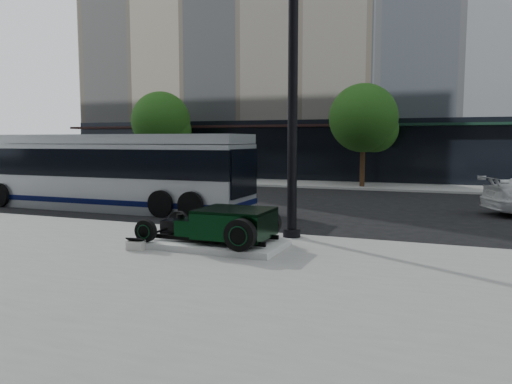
% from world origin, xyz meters
% --- Properties ---
extents(ground, '(120.00, 120.00, 0.00)m').
position_xyz_m(ground, '(0.00, 0.00, 0.00)').
color(ground, black).
rests_on(ground, ground).
extents(sidewalk_far, '(70.00, 4.00, 0.12)m').
position_xyz_m(sidewalk_far, '(0.00, 14.00, 0.06)').
color(sidewalk_far, gray).
rests_on(sidewalk_far, ground).
extents(street_trees, '(29.80, 3.80, 5.70)m').
position_xyz_m(street_trees, '(1.15, 13.07, 3.77)').
color(street_trees, black).
rests_on(street_trees, sidewalk_far).
extents(display_plinth, '(3.40, 1.80, 0.15)m').
position_xyz_m(display_plinth, '(0.26, -4.27, 0.20)').
color(display_plinth, silver).
rests_on(display_plinth, sidewalk_near).
extents(hot_rod, '(3.22, 2.00, 0.81)m').
position_xyz_m(hot_rod, '(0.59, -4.27, 0.70)').
color(hot_rod, black).
rests_on(hot_rod, display_plinth).
extents(info_plaque, '(0.44, 0.35, 0.31)m').
position_xyz_m(info_plaque, '(-1.32, -5.28, 0.24)').
color(info_plaque, silver).
rests_on(info_plaque, sidewalk_near).
extents(lamppost, '(0.47, 0.47, 8.57)m').
position_xyz_m(lamppost, '(1.66, -2.42, 4.08)').
color(lamppost, black).
rests_on(lamppost, sidewalk_near).
extents(transit_bus, '(12.12, 2.88, 2.92)m').
position_xyz_m(transit_bus, '(-7.25, 1.21, 1.49)').
color(transit_bus, '#AEB4B8').
rests_on(transit_bus, ground).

